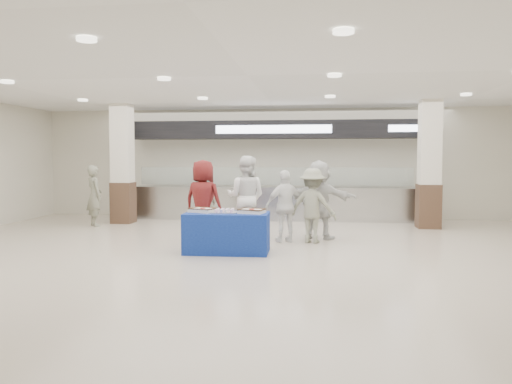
# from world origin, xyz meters

# --- Properties ---
(ground) EXTENTS (14.00, 14.00, 0.00)m
(ground) POSITION_xyz_m (0.00, 0.00, 0.00)
(ground) COLOR beige
(ground) RESTS_ON ground
(serving_line) EXTENTS (8.70, 0.85, 2.80)m
(serving_line) POSITION_xyz_m (0.00, 5.40, 1.16)
(serving_line) COLOR #AFB2B6
(serving_line) RESTS_ON ground
(column_left) EXTENTS (0.55, 0.55, 3.20)m
(column_left) POSITION_xyz_m (-4.00, 4.20, 1.53)
(column_left) COLOR #3C281B
(column_left) RESTS_ON ground
(column_right) EXTENTS (0.55, 0.55, 3.20)m
(column_right) POSITION_xyz_m (4.00, 4.20, 1.53)
(column_right) COLOR #3C281B
(column_right) RESTS_ON ground
(display_table) EXTENTS (1.57, 0.81, 0.75)m
(display_table) POSITION_xyz_m (-0.44, 0.35, 0.38)
(display_table) COLOR navy
(display_table) RESTS_ON ground
(sheet_cake_left) EXTENTS (0.55, 0.49, 0.09)m
(sheet_cake_left) POSITION_xyz_m (-0.90, 0.38, 0.80)
(sheet_cake_left) COLOR white
(sheet_cake_left) RESTS_ON display_table
(sheet_cake_right) EXTENTS (0.51, 0.44, 0.09)m
(sheet_cake_right) POSITION_xyz_m (0.03, 0.33, 0.80)
(sheet_cake_right) COLOR white
(sheet_cake_right) RESTS_ON display_table
(cupcake_tray) EXTENTS (0.48, 0.37, 0.07)m
(cupcake_tray) POSITION_xyz_m (-0.48, 0.34, 0.79)
(cupcake_tray) COLOR #ACADB1
(cupcake_tray) RESTS_ON display_table
(civilian_maroon) EXTENTS (0.95, 0.74, 1.73)m
(civilian_maroon) POSITION_xyz_m (-1.15, 1.50, 0.86)
(civilian_maroon) COLOR maroon
(civilian_maroon) RESTS_ON ground
(soldier_a) EXTENTS (0.66, 0.56, 1.52)m
(soldier_a) POSITION_xyz_m (-1.30, 2.25, 0.76)
(soldier_a) COLOR gray
(soldier_a) RESTS_ON ground
(chef_tall) EXTENTS (0.97, 0.80, 1.81)m
(chef_tall) POSITION_xyz_m (-0.33, 2.10, 0.91)
(chef_tall) COLOR white
(chef_tall) RESTS_ON ground
(chef_short) EXTENTS (0.96, 0.70, 1.51)m
(chef_short) POSITION_xyz_m (0.57, 1.64, 0.76)
(chef_short) COLOR white
(chef_short) RESTS_ON ground
(soldier_b) EXTENTS (1.12, 0.83, 1.55)m
(soldier_b) POSITION_xyz_m (1.13, 1.65, 0.78)
(soldier_b) COLOR gray
(soldier_b) RESTS_ON ground
(civilian_white) EXTENTS (1.67, 0.99, 1.72)m
(civilian_white) POSITION_xyz_m (1.27, 2.19, 0.86)
(civilian_white) COLOR silver
(civilian_white) RESTS_ON ground
(soldier_bg) EXTENTS (0.67, 0.67, 1.57)m
(soldier_bg) POSITION_xyz_m (-4.50, 3.52, 0.79)
(soldier_bg) COLOR gray
(soldier_bg) RESTS_ON ground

